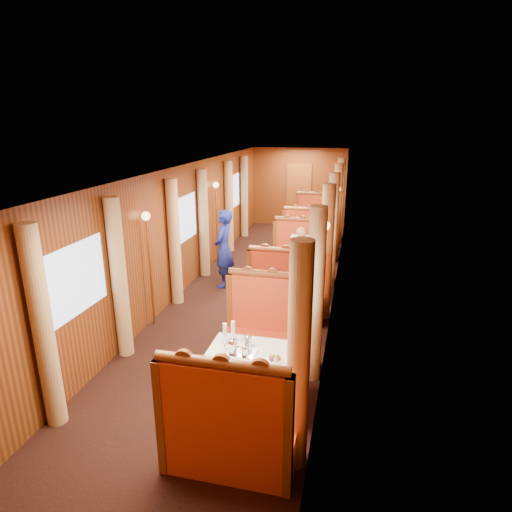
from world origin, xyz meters
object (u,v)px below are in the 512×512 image
(table_mid, at_px, (295,278))
(rose_vase_mid, at_px, (296,252))
(banquette_mid_aft, at_px, (301,260))
(banquette_mid_fwd, at_px, (286,296))
(banquette_far_fwd, at_px, (309,242))
(table_near, at_px, (253,379))
(teapot_left, at_px, (233,348))
(teapot_back, at_px, (248,342))
(banquette_near_fwd, at_px, (228,434))
(fruit_plate, at_px, (275,359))
(steward, at_px, (224,249))
(tea_tray, at_px, (241,352))
(table_far, at_px, (313,234))
(passenger, at_px, (300,249))
(rose_vase_far, at_px, (314,214))
(teapot_right, at_px, (245,352))
(banquette_far_aft, at_px, (317,224))
(banquette_near_aft, at_px, (270,336))

(table_mid, xyz_separation_m, rose_vase_mid, (0.02, -0.01, 0.55))
(banquette_mid_aft, bearing_deg, banquette_mid_fwd, -90.00)
(table_mid, bearing_deg, banquette_far_fwd, 90.00)
(table_near, xyz_separation_m, teapot_left, (-0.21, -0.11, 0.45))
(rose_vase_mid, bearing_deg, teapot_back, -91.62)
(banquette_near_fwd, relative_size, fruit_plate, 6.69)
(steward, bearing_deg, table_near, 25.02)
(rose_vase_mid, bearing_deg, banquette_mid_fwd, -90.92)
(rose_vase_mid, bearing_deg, tea_tray, -92.23)
(table_mid, xyz_separation_m, fruit_plate, (0.29, -3.64, 0.39))
(teapot_back, relative_size, rose_vase_mid, 0.40)
(banquette_mid_aft, relative_size, table_far, 1.28)
(banquette_near_fwd, relative_size, table_mid, 1.28)
(passenger, bearing_deg, fruit_plate, -86.27)
(banquette_far_fwd, height_order, rose_vase_far, banquette_far_fwd)
(table_near, xyz_separation_m, teapot_right, (-0.06, -0.13, 0.43))
(banquette_far_aft, xyz_separation_m, rose_vase_far, (0.01, -1.03, 0.50))
(table_near, distance_m, teapot_right, 0.45)
(banquette_mid_fwd, height_order, tea_tray, banquette_mid_fwd)
(banquette_mid_fwd, relative_size, banquette_far_aft, 1.00)
(table_near, xyz_separation_m, table_mid, (0.00, 3.50, 0.00))
(banquette_far_aft, relative_size, rose_vase_mid, 3.72)
(rose_vase_mid, bearing_deg, rose_vase_far, 90.13)
(table_far, distance_m, passenger, 2.75)
(passenger, bearing_deg, tea_tray, -91.62)
(tea_tray, xyz_separation_m, teapot_right, (0.06, -0.07, 0.05))
(teapot_right, distance_m, rose_vase_far, 7.11)
(banquette_far_aft, bearing_deg, banquette_mid_aft, -90.00)
(table_far, height_order, banquette_far_fwd, banquette_far_fwd)
(teapot_right, bearing_deg, banquette_far_aft, 70.64)
(table_near, xyz_separation_m, banquette_far_fwd, (0.00, 5.99, 0.05))
(banquette_near_fwd, relative_size, steward, 0.83)
(banquette_near_aft, height_order, banquette_mid_fwd, same)
(tea_tray, distance_m, steward, 4.04)
(table_far, height_order, fruit_plate, fruit_plate)
(teapot_left, distance_m, rose_vase_mid, 3.60)
(table_mid, distance_m, banquette_far_fwd, 2.49)
(banquette_far_fwd, bearing_deg, banquette_near_fwd, -90.00)
(teapot_left, height_order, fruit_plate, teapot_left)
(banquette_near_aft, bearing_deg, teapot_right, -92.99)
(banquette_mid_aft, relative_size, passenger, 1.76)
(table_far, relative_size, passenger, 1.38)
(banquette_mid_fwd, xyz_separation_m, rose_vase_mid, (0.02, 1.00, 0.50))
(table_near, distance_m, banquette_far_fwd, 5.99)
(banquette_near_aft, relative_size, banquette_far_aft, 1.00)
(banquette_near_fwd, relative_size, passenger, 1.76)
(banquette_far_aft, xyz_separation_m, tea_tray, (-0.12, -8.08, 0.33))
(table_mid, height_order, steward, steward)
(banquette_far_aft, distance_m, fruit_plate, 8.17)
(banquette_near_aft, distance_m, passenger, 3.27)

